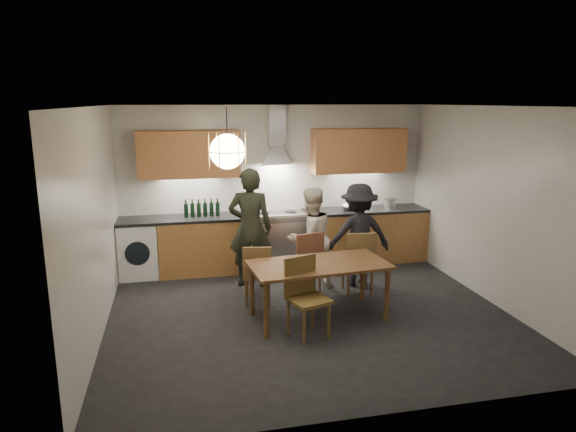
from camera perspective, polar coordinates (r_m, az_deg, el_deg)
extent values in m
plane|color=black|center=(6.70, 2.33, -10.73)|extent=(5.00, 5.00, 0.00)
cube|color=white|center=(8.46, -1.45, 3.41)|extent=(5.00, 0.02, 2.60)
cube|color=white|center=(4.24, 10.23, -6.26)|extent=(5.00, 0.02, 2.60)
cube|color=white|center=(6.17, -20.64, -0.90)|extent=(0.02, 4.50, 2.60)
cube|color=white|center=(7.34, 21.68, 1.08)|extent=(0.02, 4.50, 2.60)
cube|color=white|center=(6.15, 2.55, 12.09)|extent=(5.00, 4.50, 0.02)
cube|color=#C0874A|center=(8.21, -9.10, -3.24)|extent=(1.45, 0.60, 0.86)
cube|color=#C0874A|center=(8.75, 8.49, -2.23)|extent=(2.05, 0.60, 0.86)
cube|color=white|center=(8.23, -16.25, -3.61)|extent=(0.58, 0.58, 0.85)
cube|color=black|center=(8.09, -11.33, -0.28)|extent=(2.05, 0.62, 0.04)
cube|color=black|center=(8.65, 8.59, 0.66)|extent=(2.05, 0.62, 0.04)
cube|color=silver|center=(8.36, -1.03, -3.01)|extent=(0.90, 0.60, 0.80)
cube|color=black|center=(8.10, -0.63, -3.68)|extent=(0.78, 0.02, 0.42)
cube|color=slate|center=(8.25, -1.04, -0.07)|extent=(0.90, 0.60, 0.08)
cube|color=silver|center=(7.99, -0.67, -0.05)|extent=(0.90, 0.08, 0.04)
cube|color=tan|center=(8.06, -10.94, 6.75)|extent=(1.55, 0.35, 0.72)
cube|color=tan|center=(8.58, 7.87, 7.21)|extent=(1.55, 0.35, 0.72)
cube|color=silver|center=(8.23, -1.32, 10.09)|extent=(0.26, 0.22, 0.62)
cylinder|color=black|center=(5.88, -6.81, 9.55)|extent=(0.01, 0.01, 0.50)
sphere|color=#FFE0A5|center=(5.90, -6.75, 7.13)|extent=(0.40, 0.40, 0.40)
torus|color=gold|center=(5.90, -6.75, 7.13)|extent=(0.43, 0.43, 0.01)
cube|color=brown|center=(6.34, 3.44, -5.42)|extent=(1.76, 0.99, 0.04)
cylinder|color=brown|center=(5.94, -2.44, -10.39)|extent=(0.07, 0.07, 0.67)
cylinder|color=brown|center=(6.56, -4.05, -8.11)|extent=(0.07, 0.07, 0.67)
cylinder|color=brown|center=(6.48, 10.94, -8.60)|extent=(0.07, 0.07, 0.67)
cylinder|color=brown|center=(7.05, 8.26, -6.70)|extent=(0.07, 0.07, 0.67)
cube|color=brown|center=(6.90, -3.41, -6.49)|extent=(0.44, 0.44, 0.04)
cube|color=brown|center=(6.67, -3.47, -5.16)|extent=(0.37, 0.10, 0.41)
cylinder|color=brown|center=(7.11, -2.12, -7.67)|extent=(0.03, 0.03, 0.38)
cylinder|color=brown|center=(6.82, -2.14, -8.55)|extent=(0.03, 0.03, 0.38)
cylinder|color=brown|center=(7.12, -4.57, -7.68)|extent=(0.03, 0.03, 0.38)
cylinder|color=brown|center=(6.83, -4.70, -8.56)|extent=(0.03, 0.03, 0.38)
cube|color=brown|center=(7.23, 1.77, -5.21)|extent=(0.50, 0.50, 0.04)
cube|color=brown|center=(7.00, 2.49, -3.72)|extent=(0.41, 0.13, 0.45)
cylinder|color=brown|center=(7.52, 2.30, -6.35)|extent=(0.04, 0.04, 0.42)
cylinder|color=brown|center=(7.25, 3.55, -7.12)|extent=(0.04, 0.04, 0.42)
cylinder|color=brown|center=(7.38, 0.00, -6.73)|extent=(0.04, 0.04, 0.42)
cylinder|color=brown|center=(7.10, 1.19, -7.53)|extent=(0.04, 0.04, 0.42)
cube|color=brown|center=(7.30, 7.74, -5.14)|extent=(0.45, 0.45, 0.04)
cube|color=brown|center=(7.06, 8.16, -3.70)|extent=(0.41, 0.08, 0.45)
cylinder|color=brown|center=(7.57, 8.61, -6.36)|extent=(0.04, 0.04, 0.42)
cylinder|color=brown|center=(7.26, 9.29, -7.21)|extent=(0.04, 0.04, 0.42)
cylinder|color=brown|center=(7.49, 6.13, -6.49)|extent=(0.04, 0.04, 0.42)
cylinder|color=brown|center=(7.18, 6.70, -7.36)|extent=(0.04, 0.04, 0.42)
cube|color=brown|center=(5.92, 2.31, -9.32)|extent=(0.53, 0.53, 0.04)
cube|color=brown|center=(5.98, 1.33, -6.55)|extent=(0.41, 0.17, 0.46)
cylinder|color=brown|center=(5.80, 1.81, -12.31)|extent=(0.04, 0.04, 0.43)
cylinder|color=brown|center=(6.06, 0.04, -11.17)|extent=(0.04, 0.04, 0.43)
cylinder|color=brown|center=(5.97, 4.57, -11.57)|extent=(0.04, 0.04, 0.43)
cylinder|color=brown|center=(6.22, 2.73, -10.51)|extent=(0.04, 0.04, 0.43)
imported|color=black|center=(7.43, -4.21, -1.31)|extent=(0.72, 0.57, 1.74)
imported|color=silver|center=(7.32, 2.49, -2.54)|extent=(0.87, 0.78, 1.49)
imported|color=black|center=(7.55, 7.81, -2.08)|extent=(0.98, 0.57, 1.51)
imported|color=#B2B2B5|center=(8.54, 6.97, 0.96)|extent=(0.39, 0.39, 0.08)
cylinder|color=silver|center=(8.79, 11.27, 1.36)|extent=(0.22, 0.22, 0.14)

